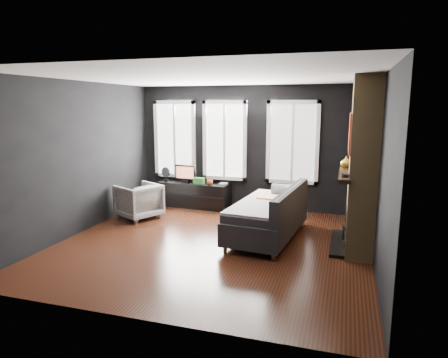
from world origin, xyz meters
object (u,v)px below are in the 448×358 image
(armchair, at_px, (139,199))
(book, at_px, (220,179))
(media_console, at_px, (194,195))
(mug, at_px, (210,181))
(monitor, at_px, (185,172))
(sofa, at_px, (267,212))
(mantel_vase, at_px, (346,162))

(armchair, xyz_separation_m, book, (1.35, 1.23, 0.28))
(armchair, height_order, media_console, armchair)
(media_console, bearing_deg, mug, -11.89)
(monitor, xyz_separation_m, mug, (0.62, -0.10, -0.15))
(monitor, bearing_deg, book, 7.33)
(sofa, distance_m, armchair, 2.78)
(book, distance_m, mantel_vase, 2.99)
(sofa, height_order, monitor, monitor)
(mug, relative_size, book, 0.62)
(mug, xyz_separation_m, book, (0.19, 0.14, 0.04))
(armchair, distance_m, media_console, 1.42)
(armchair, height_order, book, book)
(sofa, relative_size, book, 9.54)
(mantel_vase, bearing_deg, sofa, -160.29)
(book, height_order, mantel_vase, mantel_vase)
(armchair, relative_size, book, 3.51)
(media_console, distance_m, mug, 0.55)
(media_console, relative_size, monitor, 3.27)
(armchair, bearing_deg, media_console, 175.12)
(sofa, distance_m, mug, 2.21)
(mug, relative_size, mantel_vase, 0.72)
(armchair, xyz_separation_m, mantel_vase, (4.00, 0.01, 0.93))
(armchair, height_order, monitor, monitor)
(media_console, bearing_deg, monitor, -173.80)
(mantel_vase, bearing_deg, book, 155.32)
(mug, bearing_deg, media_console, 164.63)
(sofa, bearing_deg, mug, 141.96)
(monitor, height_order, book, monitor)
(sofa, distance_m, mantel_vase, 1.59)
(sofa, height_order, book, sofa)
(sofa, bearing_deg, media_console, 146.50)
(mantel_vase, bearing_deg, media_console, 159.89)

